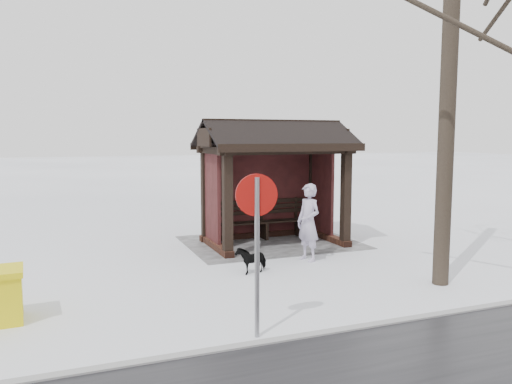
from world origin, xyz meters
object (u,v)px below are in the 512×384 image
dog (252,259)px  road_sign (257,219)px  pedestrian (308,222)px  bus_shelter (272,157)px

dog → road_sign: road_sign is taller
pedestrian → road_sign: road_sign is taller
road_sign → pedestrian: bearing=-116.4°
road_sign → bus_shelter: bearing=-104.9°
pedestrian → dog: size_ratio=2.66×
bus_shelter → dog: size_ratio=5.71×
bus_shelter → road_sign: 5.97m
bus_shelter → road_sign: (2.50, 5.39, -0.57)m
dog → road_sign: size_ratio=0.29×
bus_shelter → dog: (1.44, 2.39, -1.90)m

